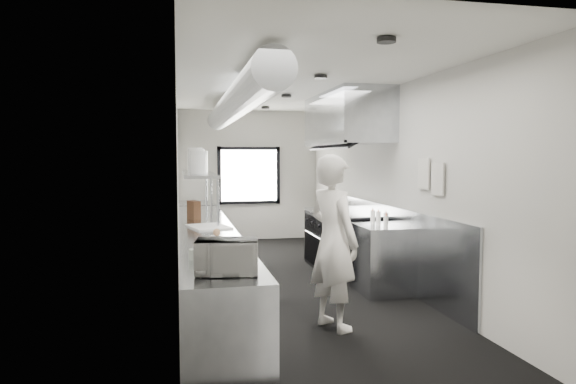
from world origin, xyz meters
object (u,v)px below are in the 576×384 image
squeeze_bottle_a (386,222)px  range (342,241)px  plate_stack_b (199,162)px  plate_stack_d (195,159)px  knife_block (194,210)px  squeeze_bottle_b (386,220)px  deli_tub_b (202,250)px  cutting_board (209,227)px  plate_stack_a (198,164)px  plate_stack_c (197,160)px  small_plate (217,237)px  squeeze_bottle_c (378,219)px  pass_shelf (198,174)px  line_cook (333,242)px  prep_counter (207,263)px  exhaust_hood (346,120)px  bottle_station (382,259)px  squeeze_bottle_e (372,216)px  squeeze_bottle_d (373,217)px  microwave (227,257)px  far_work_table (197,225)px  deli_tub_a (196,254)px

squeeze_bottle_a → range: bearing=91.1°
plate_stack_b → plate_stack_d: size_ratio=0.83×
knife_block → squeeze_bottle_b: (2.40, -1.37, -0.04)m
range → deli_tub_b: size_ratio=10.53×
cutting_board → plate_stack_a: (-0.10, 0.72, 0.79)m
deli_tub_b → squeeze_bottle_a: (2.36, 1.32, 0.03)m
range → cutting_board: range is taller
plate_stack_a → plate_stack_c: (0.01, 1.02, 0.05)m
range → small_plate: range is taller
plate_stack_c → squeeze_bottle_c: bearing=-41.6°
pass_shelf → line_cook: line_cook is taller
prep_counter → small_plate: bearing=-84.7°
range → cutting_board: 2.47m
cutting_board → small_plate: bearing=-87.1°
exhaust_hood → plate_stack_c: 2.47m
prep_counter → bottle_station: size_ratio=6.67×
bottle_station → squeeze_bottle_a: squeeze_bottle_a is taller
squeeze_bottle_e → plate_stack_a: bearing=164.2°
prep_counter → squeeze_bottle_d: (2.22, -0.04, 0.54)m
bottle_station → squeeze_bottle_c: 0.55m
cutting_board → plate_stack_a: bearing=97.6°
small_plate → squeeze_bottle_c: 2.23m
knife_block → plate_stack_a: plate_stack_a is taller
squeeze_bottle_d → range: bearing=91.4°
line_cook → range: bearing=-43.4°
deli_tub_b → plate_stack_b: bearing=88.1°
microwave → small_plate: 1.82m
prep_counter → far_work_table: (0.00, 3.70, 0.00)m
bottle_station → prep_counter: bearing=175.0°
knife_block → line_cook: bearing=-83.3°
plate_stack_c → squeeze_bottle_b: 3.28m
microwave → squeeze_bottle_e: 3.53m
squeeze_bottle_e → squeeze_bottle_b: bearing=-91.4°
cutting_board → plate_stack_b: (-0.07, 1.17, 0.82)m
bottle_station → squeeze_bottle_e: (-0.02, 0.34, 0.53)m
prep_counter → plate_stack_b: 1.79m
small_plate → cutting_board: size_ratio=0.30×
plate_stack_a → small_plate: bearing=-84.9°
far_work_table → knife_block: (-0.13, -2.70, 0.58)m
squeeze_bottle_d → cutting_board: bearing=176.8°
far_work_table → squeeze_bottle_a: bearing=-62.1°
knife_block → squeeze_bottle_a: bearing=-55.1°
squeeze_bottle_a → squeeze_bottle_c: size_ratio=0.87×
range → squeeze_bottle_b: bearing=-86.9°
bottle_station → deli_tub_a: bearing=-144.8°
squeeze_bottle_e → bottle_station: bearing=-87.4°
pass_shelf → plate_stack_b: plate_stack_b is taller
plate_stack_b → plate_stack_c: 0.57m
pass_shelf → range: 2.49m
squeeze_bottle_d → far_work_table: bearing=120.7°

